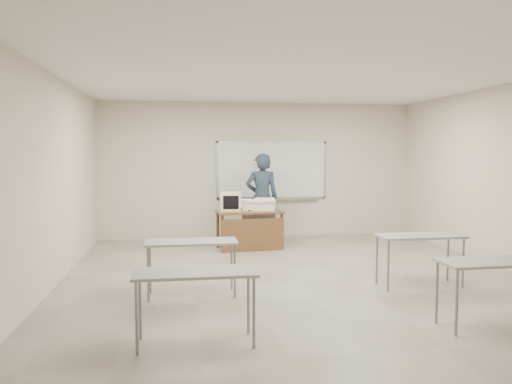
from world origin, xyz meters
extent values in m
cube|color=gray|center=(0.00, 0.00, -0.01)|extent=(7.00, 8.00, 0.01)
cube|color=white|center=(0.30, 3.97, 1.50)|extent=(2.40, 0.03, 1.20)
cube|color=#B7BABC|center=(0.30, 3.97, 2.12)|extent=(2.48, 0.04, 0.04)
cube|color=#B7BABC|center=(0.30, 3.97, 0.88)|extent=(2.48, 0.04, 0.04)
cube|color=#B7BABC|center=(-0.92, 3.97, 1.50)|extent=(0.04, 0.04, 1.28)
cube|color=#B7BABC|center=(1.52, 3.97, 1.50)|extent=(0.04, 0.04, 1.28)
cube|color=#B7BABC|center=(0.30, 3.92, 0.84)|extent=(2.16, 0.07, 0.02)
cube|color=gray|center=(-1.60, -0.50, 0.71)|extent=(1.20, 0.50, 0.03)
cylinder|color=slate|center=(-2.15, -0.70, 0.35)|extent=(0.03, 0.03, 0.70)
cylinder|color=slate|center=(-1.05, -0.70, 0.35)|extent=(0.03, 0.03, 0.70)
cylinder|color=slate|center=(-2.15, -0.30, 0.35)|extent=(0.03, 0.03, 0.70)
cylinder|color=slate|center=(-1.05, -0.30, 0.35)|extent=(0.03, 0.03, 0.70)
cube|color=gray|center=(1.60, -0.50, 0.71)|extent=(1.20, 0.50, 0.03)
cylinder|color=slate|center=(1.05, -0.70, 0.35)|extent=(0.03, 0.03, 0.70)
cylinder|color=slate|center=(2.15, -0.70, 0.35)|extent=(0.03, 0.03, 0.70)
cylinder|color=slate|center=(1.05, -0.30, 0.35)|extent=(0.03, 0.03, 0.70)
cylinder|color=slate|center=(2.15, -0.30, 0.35)|extent=(0.03, 0.03, 0.70)
cube|color=gray|center=(-1.60, -2.20, 0.71)|extent=(1.20, 0.50, 0.03)
cylinder|color=slate|center=(-2.15, -2.40, 0.35)|extent=(0.03, 0.03, 0.70)
cylinder|color=slate|center=(-1.05, -2.40, 0.35)|extent=(0.03, 0.03, 0.70)
cylinder|color=slate|center=(-2.15, -2.00, 0.35)|extent=(0.03, 0.03, 0.70)
cylinder|color=slate|center=(-1.05, -2.00, 0.35)|extent=(0.03, 0.03, 0.70)
cube|color=gray|center=(1.60, -2.20, 0.71)|extent=(1.20, 0.50, 0.03)
cylinder|color=slate|center=(1.05, -2.40, 0.35)|extent=(0.03, 0.03, 0.70)
cylinder|color=slate|center=(1.05, -2.00, 0.35)|extent=(0.03, 0.03, 0.70)
cube|color=brown|center=(-0.40, 2.60, 0.73)|extent=(1.29, 0.64, 0.04)
cube|color=brown|center=(-0.40, 2.30, 0.32)|extent=(1.23, 0.03, 0.63)
cylinder|color=#47321A|center=(-0.98, 2.34, 0.36)|extent=(0.06, 0.06, 0.71)
cylinder|color=#47321A|center=(0.18, 2.34, 0.36)|extent=(0.06, 0.06, 0.71)
cylinder|color=#47321A|center=(-0.98, 2.86, 0.36)|extent=(0.06, 0.06, 0.71)
cylinder|color=#47321A|center=(0.18, 2.86, 0.36)|extent=(0.06, 0.06, 0.71)
cube|color=white|center=(-0.20, 2.76, 0.46)|extent=(0.64, 0.46, 0.92)
cube|color=white|center=(-0.20, 2.76, 0.94)|extent=(0.68, 0.50, 0.04)
cube|color=beige|center=(-0.74, 2.75, 0.93)|extent=(0.38, 0.40, 0.36)
cube|color=beige|center=(-0.74, 2.53, 0.93)|extent=(0.40, 0.04, 0.38)
cube|color=black|center=(-0.74, 2.51, 0.93)|extent=(0.30, 0.01, 0.26)
cube|color=black|center=(-0.50, 2.70, 0.76)|extent=(0.32, 0.24, 0.02)
cube|color=black|center=(-0.50, 2.69, 0.77)|extent=(0.27, 0.14, 0.01)
cube|color=black|center=(-0.50, 2.85, 0.88)|extent=(0.32, 0.07, 0.22)
cube|color=#97BEEB|center=(-0.50, 2.84, 0.88)|extent=(0.27, 0.05, 0.17)
ellipsoid|color=silver|center=(-0.20, 2.65, 0.77)|extent=(0.10, 0.08, 0.03)
cube|color=beige|center=(-0.05, 2.84, 0.97)|extent=(0.42, 0.22, 0.02)
imported|color=black|center=(-0.04, 3.29, 0.94)|extent=(0.71, 0.49, 1.88)
camera|label=1|loc=(-1.73, -7.03, 1.88)|focal=35.00mm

